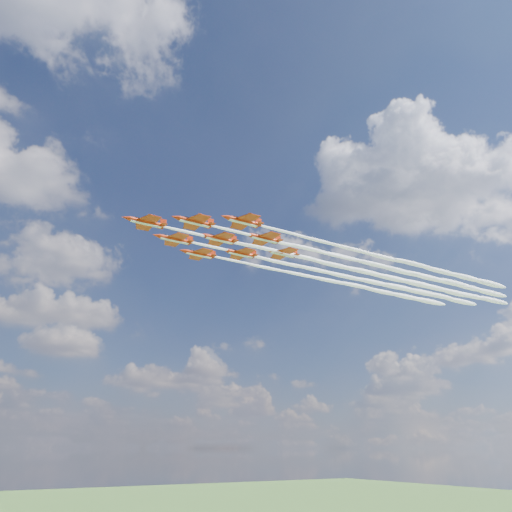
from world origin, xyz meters
name	(u,v)px	position (x,y,z in m)	size (l,w,h in m)	color
jet_lead	(307,259)	(31.24, -4.12, 78.17)	(103.56, 9.42, 2.76)	#B5270A
jet_row2_port	(348,258)	(41.16, -10.42, 78.17)	(103.56, 9.42, 2.76)	#B5270A
jet_row2_starb	(321,271)	(41.15, 2.18, 78.17)	(103.56, 9.42, 2.76)	#B5270A
jet_row3_port	(389,258)	(51.08, -16.71, 78.17)	(103.56, 9.42, 2.76)	#B5270A
jet_row3_centre	(359,270)	(51.07, -4.11, 78.17)	(103.56, 9.42, 2.76)	#B5270A
jet_row3_starb	(333,281)	(51.06, 8.49, 78.17)	(103.56, 9.42, 2.76)	#B5270A
jet_row4_port	(397,270)	(60.99, -10.40, 78.17)	(103.56, 9.42, 2.76)	#B5270A
jet_row4_starb	(369,281)	(60.98, 2.20, 78.17)	(103.56, 9.42, 2.76)	#B5270A
jet_tail	(405,281)	(70.90, -4.10, 78.17)	(103.56, 9.42, 2.76)	#B5270A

